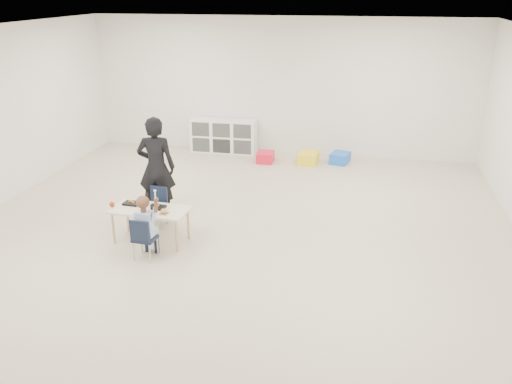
% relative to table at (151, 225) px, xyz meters
% --- Properties ---
extents(room, '(9.00, 9.02, 2.80)m').
position_rel_table_xyz_m(room, '(1.08, 0.15, 1.15)').
color(room, beige).
rests_on(room, ground).
extents(table, '(1.10, 0.60, 0.49)m').
position_rel_table_xyz_m(table, '(0.00, 0.00, 0.00)').
color(table, '#F7E9C5').
rests_on(table, ground).
extents(chair_near, '(0.30, 0.28, 0.58)m').
position_rel_table_xyz_m(chair_near, '(0.12, -0.49, 0.04)').
color(chair_near, black).
rests_on(chair_near, ground).
extents(chair_far, '(0.30, 0.28, 0.58)m').
position_rel_table_xyz_m(chair_far, '(-0.12, 0.49, 0.04)').
color(chair_far, black).
rests_on(chair_far, ground).
extents(child, '(0.41, 0.41, 0.92)m').
position_rel_table_xyz_m(child, '(0.12, -0.49, 0.21)').
color(child, '#BCD2FF').
rests_on(child, chair_near).
extents(lunch_tray_near, '(0.23, 0.17, 0.03)m').
position_rel_table_xyz_m(lunch_tray_near, '(0.09, 0.05, 0.25)').
color(lunch_tray_near, black).
rests_on(lunch_tray_near, table).
extents(lunch_tray_far, '(0.23, 0.17, 0.03)m').
position_rel_table_xyz_m(lunch_tray_far, '(-0.31, 0.11, 0.25)').
color(lunch_tray_far, black).
rests_on(lunch_tray_far, table).
extents(milk_carton, '(0.07, 0.07, 0.10)m').
position_rel_table_xyz_m(milk_carton, '(0.02, -0.14, 0.29)').
color(milk_carton, white).
rests_on(milk_carton, table).
extents(bread_roll, '(0.09, 0.09, 0.07)m').
position_rel_table_xyz_m(bread_roll, '(0.25, -0.11, 0.27)').
color(bread_roll, tan).
rests_on(bread_roll, table).
extents(apple_near, '(0.07, 0.07, 0.07)m').
position_rel_table_xyz_m(apple_near, '(-0.08, 0.04, 0.27)').
color(apple_near, '#9D1A0E').
rests_on(apple_near, table).
extents(apple_far, '(0.07, 0.07, 0.07)m').
position_rel_table_xyz_m(apple_far, '(-0.54, -0.04, 0.27)').
color(apple_far, '#9D1A0E').
rests_on(apple_far, table).
extents(cubby_shelf, '(1.40, 0.40, 0.70)m').
position_rel_table_xyz_m(cubby_shelf, '(-0.12, 4.43, 0.10)').
color(cubby_shelf, white).
rests_on(cubby_shelf, ground).
extents(adult, '(0.62, 0.45, 1.57)m').
position_rel_table_xyz_m(adult, '(-0.23, 0.89, 0.53)').
color(adult, black).
rests_on(adult, ground).
extents(bin_red, '(0.33, 0.42, 0.20)m').
position_rel_table_xyz_m(bin_red, '(0.89, 3.90, -0.15)').
color(bin_red, red).
rests_on(bin_red, ground).
extents(bin_yellow, '(0.40, 0.50, 0.23)m').
position_rel_table_xyz_m(bin_yellow, '(1.76, 3.96, -0.13)').
color(bin_yellow, yellow).
rests_on(bin_yellow, ground).
extents(bin_blue, '(0.42, 0.49, 0.21)m').
position_rel_table_xyz_m(bin_blue, '(2.38, 4.13, -0.14)').
color(bin_blue, blue).
rests_on(bin_blue, ground).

